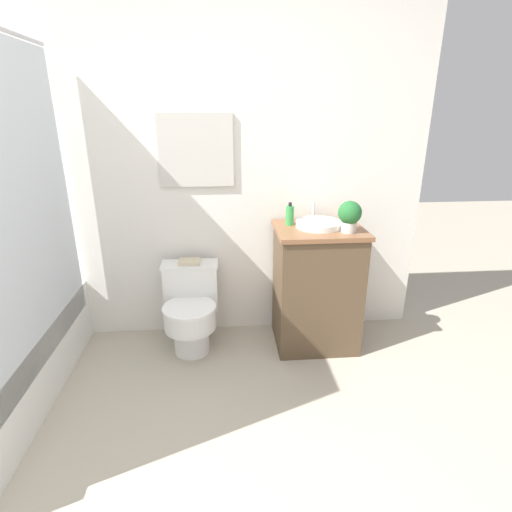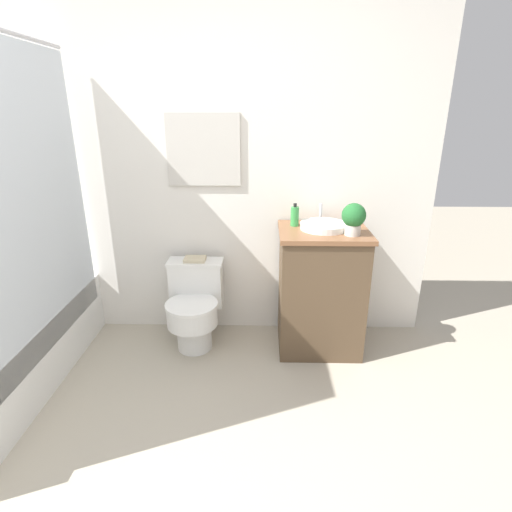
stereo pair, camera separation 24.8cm
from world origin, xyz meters
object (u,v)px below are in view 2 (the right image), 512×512
soap_bottle (295,216)px  potted_plant (354,218)px  toilet (194,306)px  book_on_tank (195,259)px  sink (324,226)px

soap_bottle → potted_plant: bearing=-30.6°
toilet → potted_plant: potted_plant is taller
soap_bottle → book_on_tank: size_ratio=1.03×
potted_plant → toilet: bearing=173.7°
sink → book_on_tank: 0.93m
toilet → soap_bottle: soap_bottle is taller
sink → soap_bottle: 0.21m
toilet → book_on_tank: book_on_tank is taller
soap_bottle → potted_plant: 0.41m
soap_bottle → book_on_tank: (-0.70, 0.03, -0.33)m
sink → toilet: bearing=-178.7°
toilet → soap_bottle: size_ratio=3.89×
toilet → potted_plant: size_ratio=2.95×
sink → soap_bottle: (-0.19, 0.07, 0.05)m
soap_bottle → book_on_tank: soap_bottle is taller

